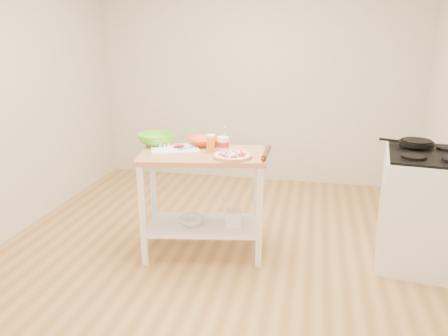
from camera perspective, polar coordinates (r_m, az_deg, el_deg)
name	(u,v)px	position (r m, az deg, el deg)	size (l,w,h in m)	color
room_shell	(216,102)	(3.34, -1.00, 8.65)	(4.04, 4.54, 2.74)	#B58143
prep_island	(203,183)	(3.68, -2.78, -1.95)	(1.11, 0.73, 0.90)	#C1804F
gas_stove	(424,208)	(3.95, 24.66, -4.81)	(0.76, 0.85, 1.11)	white
skillet	(415,143)	(3.96, 23.72, 3.00)	(0.42, 0.28, 0.03)	black
pizza	(232,156)	(3.47, 1.10, 1.63)	(0.31, 0.31, 0.05)	#E9A463
cutting_board	(175,148)	(3.74, -6.46, 2.55)	(0.48, 0.43, 0.04)	white
spatula	(185,148)	(3.70, -5.11, 2.58)	(0.12, 0.12, 0.01)	#43AEAB
knife	(159,144)	(3.87, -8.43, 3.12)	(0.27, 0.04, 0.01)	silver
orange_bowl	(205,141)	(3.85, -2.46, 3.49)	(0.28, 0.28, 0.07)	#EA3D11
green_bowl	(157,139)	(3.90, -8.80, 3.71)	(0.32, 0.32, 0.10)	#5FC820
beer_pint	(211,144)	(3.61, -1.74, 3.22)	(0.07, 0.07, 0.15)	orange
yogurt_tub	(223,144)	(3.65, -0.13, 3.16)	(0.10, 0.10, 0.21)	white
rolling_pin	(266,153)	(3.55, 5.56, 1.98)	(0.04, 0.04, 0.34)	#522612
shelf_glass_bowl	(192,221)	(3.81, -4.22, -6.88)	(0.22, 0.22, 0.07)	silver
shelf_bin	(234,218)	(3.78, 1.27, -6.49)	(0.13, 0.13, 0.13)	white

